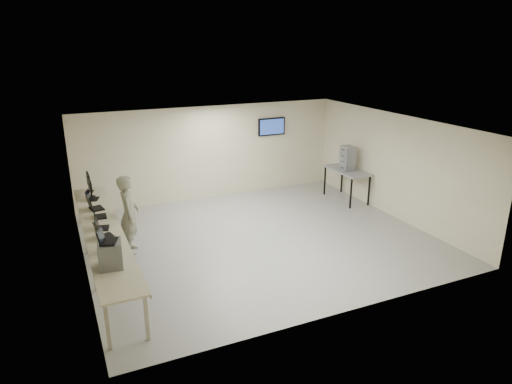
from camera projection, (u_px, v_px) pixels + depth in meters
name	position (u px, v px, depth m)	size (l,w,h in m)	color
room	(260.00, 183.00, 10.77)	(8.01, 7.01, 2.81)	#A4A4A4
workbench	(103.00, 232.00, 9.49)	(0.76, 6.00, 0.90)	#BDB694
equipment_box	(110.00, 254.00, 7.82)	(0.39, 0.44, 0.46)	slate
laptop_on_box	(105.00, 239.00, 7.70)	(0.39, 0.41, 0.27)	black
laptop_0	(110.00, 246.00, 8.49)	(0.31, 0.37, 0.28)	black
laptop_1	(103.00, 234.00, 9.00)	(0.41, 0.45, 0.31)	black
laptop_2	(100.00, 226.00, 9.44)	(0.32, 0.36, 0.25)	black
laptop_3	(98.00, 214.00, 10.05)	(0.30, 0.36, 0.27)	black
laptop_4	(94.00, 206.00, 10.53)	(0.38, 0.43, 0.30)	black
laptop_5	(91.00, 197.00, 11.16)	(0.35, 0.38, 0.25)	black
monitor_near	(90.00, 187.00, 11.32)	(0.19, 0.43, 0.43)	black
monitor_far	(88.00, 181.00, 11.72)	(0.22, 0.49, 0.48)	black
soldier	(129.00, 214.00, 10.23)	(0.66, 0.43, 1.81)	#626858
side_table	(347.00, 172.00, 13.63)	(0.74, 1.58, 0.95)	gray
storage_bins	(347.00, 158.00, 13.48)	(0.34, 0.38, 0.72)	gray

